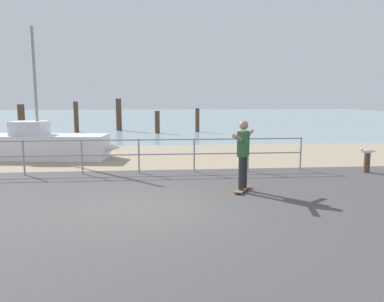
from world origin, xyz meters
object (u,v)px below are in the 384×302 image
(sailboat, at_px, (51,145))
(skateboarder, at_px, (243,151))
(seagull, at_px, (367,151))
(bollard_short, at_px, (367,163))
(skateboard, at_px, (242,189))

(sailboat, height_order, skateboarder, sailboat)
(skateboarder, distance_m, seagull, 4.66)
(bollard_short, height_order, seagull, seagull)
(sailboat, bearing_deg, skateboard, -41.95)
(sailboat, xyz_separation_m, bollard_short, (10.23, -3.46, -0.23))
(seagull, bearing_deg, sailboat, 161.28)
(skateboarder, bearing_deg, bollard_short, 24.18)
(sailboat, distance_m, skateboard, 8.05)
(skateboarder, height_order, seagull, skateboarder)
(skateboard, height_order, bollard_short, bollard_short)
(bollard_short, bearing_deg, seagull, 172.20)
(bollard_short, bearing_deg, skateboard, -155.82)
(sailboat, xyz_separation_m, seagull, (10.21, -3.46, 0.14))
(bollard_short, distance_m, seagull, 0.37)
(seagull, bearing_deg, skateboarder, -155.71)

